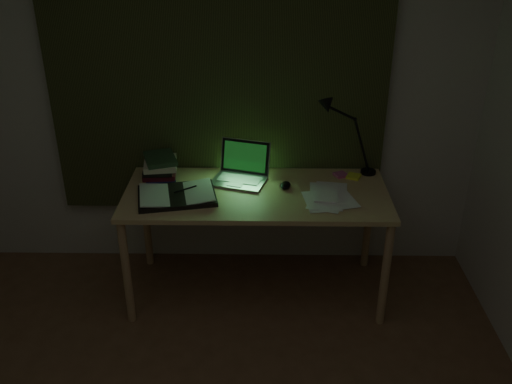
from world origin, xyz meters
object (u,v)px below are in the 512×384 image
(desk, at_px, (256,243))
(laptop, at_px, (238,166))
(open_textbook, at_px, (177,195))
(book_stack, at_px, (160,167))
(desk_lamp, at_px, (372,135))
(loose_papers, at_px, (319,194))

(desk, bearing_deg, laptop, 131.06)
(open_textbook, xyz_separation_m, book_stack, (-0.14, 0.28, 0.06))
(open_textbook, bearing_deg, laptop, 18.76)
(desk_lamp, bearing_deg, loose_papers, -132.11)
(laptop, distance_m, book_stack, 0.52)
(desk, distance_m, laptop, 0.53)
(loose_papers, xyz_separation_m, desk_lamp, (0.36, 0.33, 0.26))
(laptop, height_order, book_stack, laptop)
(desk, xyz_separation_m, book_stack, (-0.63, 0.19, 0.46))
(laptop, distance_m, open_textbook, 0.44)
(book_stack, height_order, loose_papers, book_stack)
(open_textbook, distance_m, desk_lamp, 1.32)
(book_stack, height_order, desk_lamp, desk_lamp)
(desk, relative_size, loose_papers, 4.91)
(desk, bearing_deg, open_textbook, -170.27)
(book_stack, relative_size, desk_lamp, 0.45)
(desk, xyz_separation_m, open_textbook, (-0.49, -0.08, 0.40))
(laptop, height_order, desk_lamp, desk_lamp)
(book_stack, distance_m, desk_lamp, 1.39)
(laptop, bearing_deg, desk_lamp, 26.88)
(open_textbook, bearing_deg, book_stack, 105.51)
(desk, height_order, open_textbook, open_textbook)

